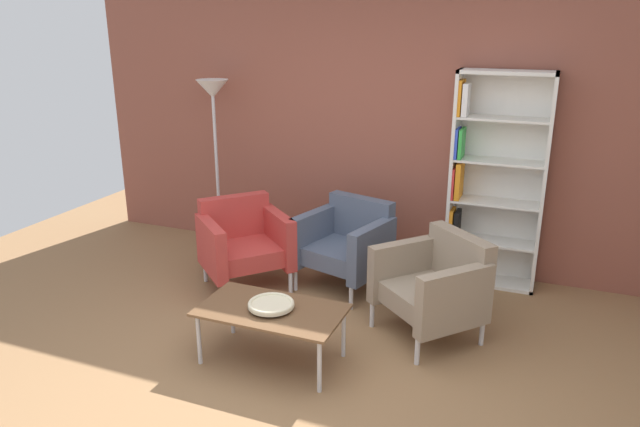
# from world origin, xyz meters

# --- Properties ---
(ground_plane) EXTENTS (8.32, 8.32, 0.00)m
(ground_plane) POSITION_xyz_m (0.00, 0.00, 0.00)
(ground_plane) COLOR olive
(brick_back_panel) EXTENTS (6.40, 0.12, 2.90)m
(brick_back_panel) POSITION_xyz_m (0.00, 2.46, 1.45)
(brick_back_panel) COLOR brown
(brick_back_panel) RESTS_ON ground_plane
(bookshelf_tall) EXTENTS (0.80, 0.30, 1.90)m
(bookshelf_tall) POSITION_xyz_m (0.95, 2.26, 0.95)
(bookshelf_tall) COLOR silver
(bookshelf_tall) RESTS_ON ground_plane
(coffee_table_low) EXTENTS (1.00, 0.56, 0.40)m
(coffee_table_low) POSITION_xyz_m (-0.25, 0.31, 0.37)
(coffee_table_low) COLOR brown
(coffee_table_low) RESTS_ON ground_plane
(decorative_bowl) EXTENTS (0.32, 0.32, 0.05)m
(decorative_bowl) POSITION_xyz_m (-0.25, 0.31, 0.43)
(decorative_bowl) COLOR beige
(decorative_bowl) RESTS_ON coffee_table_low
(armchair_by_bookshelf) EXTENTS (0.86, 0.82, 0.78)m
(armchair_by_bookshelf) POSITION_xyz_m (-0.18, 1.68, 0.41)
(armchair_by_bookshelf) COLOR #4C566B
(armchair_by_bookshelf) RESTS_ON ground_plane
(armchair_corner_red) EXTENTS (0.95, 0.94, 0.78)m
(armchair_corner_red) POSITION_xyz_m (0.72, 1.10, 0.41)
(armchair_corner_red) COLOR gray
(armchair_corner_red) RESTS_ON ground_plane
(armchair_spare_guest) EXTENTS (0.95, 0.95, 0.78)m
(armchair_spare_guest) POSITION_xyz_m (-1.04, 1.35, 0.41)
(armchair_spare_guest) COLOR #B73833
(armchair_spare_guest) RESTS_ON ground_plane
(floor_lamp_torchiere) EXTENTS (0.32, 0.32, 1.74)m
(floor_lamp_torchiere) POSITION_xyz_m (-1.74, 2.10, 1.45)
(floor_lamp_torchiere) COLOR silver
(floor_lamp_torchiere) RESTS_ON ground_plane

